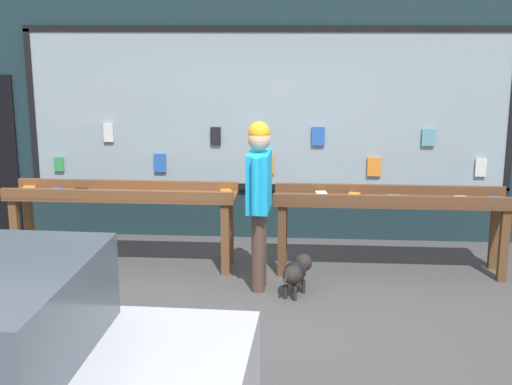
# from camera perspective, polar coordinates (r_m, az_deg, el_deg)

# --- Properties ---
(ground_plane) EXTENTS (40.00, 40.00, 0.00)m
(ground_plane) POSITION_cam_1_polar(r_m,az_deg,el_deg) (7.21, -0.73, -9.01)
(ground_plane) COLOR #474444
(shopfront_facade) EXTENTS (8.46, 0.29, 3.51)m
(shopfront_facade) POSITION_cam_1_polar(r_m,az_deg,el_deg) (9.10, 0.27, 7.10)
(shopfront_facade) COLOR #192D33
(shopfront_facade) RESTS_ON ground_plane
(display_table_left) EXTENTS (2.60, 0.57, 0.96)m
(display_table_left) POSITION_cam_1_polar(r_m,az_deg,el_deg) (8.25, -10.62, -0.69)
(display_table_left) COLOR brown
(display_table_left) RESTS_ON ground_plane
(display_table_right) EXTENTS (2.60, 0.58, 0.95)m
(display_table_right) POSITION_cam_1_polar(r_m,az_deg,el_deg) (8.04, 10.71, -1.12)
(display_table_right) COLOR brown
(display_table_right) RESTS_ON ground_plane
(person_browsing) EXTENTS (0.24, 0.69, 1.78)m
(person_browsing) POSITION_cam_1_polar(r_m,az_deg,el_deg) (7.34, 0.25, 0.11)
(person_browsing) COLOR #4C382D
(person_browsing) RESTS_ON ground_plane
(small_dog) EXTENTS (0.35, 0.55, 0.39)m
(small_dog) POSITION_cam_1_polar(r_m,az_deg,el_deg) (7.40, 3.25, -6.30)
(small_dog) COLOR black
(small_dog) RESTS_ON ground_plane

